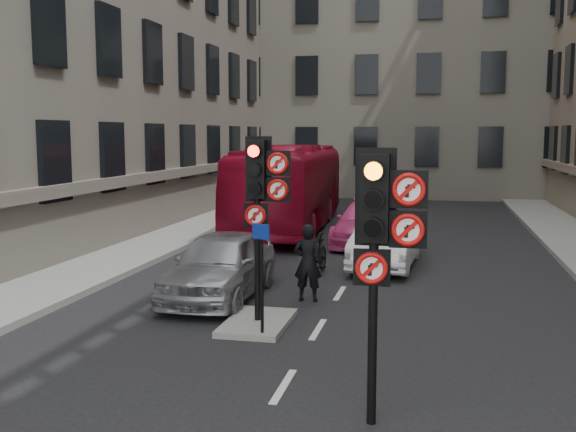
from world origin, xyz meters
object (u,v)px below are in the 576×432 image
at_px(car_white, 386,240).
at_px(bus_red, 290,187).
at_px(motorcyclist, 308,262).
at_px(signal_far, 261,189).
at_px(info_sign, 262,263).
at_px(motorcycle, 318,255).
at_px(signal_near, 381,227).
at_px(car_silver, 220,265).
at_px(car_pink, 368,223).

xyz_separation_m(car_white, bus_red, (-4.27, 6.77, 0.90)).
distance_m(bus_red, motorcyclist, 11.59).
height_order(signal_far, info_sign, signal_far).
bearing_deg(motorcycle, signal_near, -70.71).
bearing_deg(motorcycle, signal_far, -88.46).
bearing_deg(bus_red, car_silver, -88.58).
height_order(signal_near, car_silver, signal_near).
distance_m(car_white, info_sign, 7.64).
distance_m(car_white, bus_red, 8.05).
bearing_deg(motorcyclist, car_white, -107.65).
bearing_deg(motorcyclist, bus_red, -75.61).
bearing_deg(signal_near, car_white, 93.61).
distance_m(motorcycle, info_sign, 5.76).
height_order(signal_far, bus_red, signal_far).
relative_size(signal_near, car_silver, 0.79).
height_order(signal_near, car_pink, signal_near).
xyz_separation_m(signal_near, car_silver, (-4.10, 6.01, -1.81)).
distance_m(signal_near, car_pink, 14.51).
height_order(bus_red, motorcycle, bus_red).
bearing_deg(car_silver, motorcycle, 58.67).
xyz_separation_m(car_pink, bus_red, (-3.37, 3.07, 0.94)).
relative_size(signal_near, car_white, 0.79).
distance_m(signal_far, car_silver, 3.17).
xyz_separation_m(motorcyclist, info_sign, (-0.29, -2.97, 0.55)).
relative_size(car_white, motorcyclist, 2.58).
relative_size(car_silver, bus_red, 0.38).
relative_size(car_silver, car_pink, 0.92).
height_order(signal_near, motorcycle, signal_near).
bearing_deg(signal_far, info_sign, -75.21).
xyz_separation_m(car_white, info_sign, (-1.72, -7.41, 0.68)).
distance_m(car_silver, motorcycle, 3.38).
bearing_deg(signal_near, bus_red, 105.87).
bearing_deg(signal_far, car_white, 73.69).
height_order(car_pink, info_sign, info_sign).
height_order(car_white, car_pink, car_white).
distance_m(car_silver, motorcyclist, 2.01).
relative_size(car_pink, motorcyclist, 2.78).
relative_size(signal_near, info_sign, 1.77).
distance_m(signal_far, motorcyclist, 2.87).
distance_m(bus_red, info_sign, 14.41).
bearing_deg(bus_red, info_sign, -82.59).
bearing_deg(info_sign, motorcycle, 108.46).
bearing_deg(bus_red, motorcyclist, -78.57).
xyz_separation_m(car_silver, car_white, (3.43, 4.59, -0.02)).
distance_m(car_white, car_pink, 3.81).
bearing_deg(motorcyclist, car_silver, 4.40).
distance_m(signal_far, info_sign, 1.53).
bearing_deg(signal_far, motorcyclist, 76.86).
relative_size(car_white, info_sign, 2.25).
bearing_deg(car_white, signal_near, -83.05).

